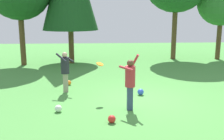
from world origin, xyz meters
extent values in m
plane|color=#4C9342|center=(0.00, 0.00, 0.00)|extent=(40.00, 40.00, 0.00)
cube|color=#38476B|center=(-0.53, -0.97, 0.40)|extent=(0.19, 0.22, 0.80)
cylinder|color=#B72D38|center=(-0.53, -0.97, 1.15)|extent=(0.34, 0.34, 0.70)
sphere|color=brown|center=(-0.53, -0.97, 1.60)|extent=(0.23, 0.23, 0.23)
cylinder|color=#B72D38|center=(-0.68, -1.10, 1.46)|extent=(0.45, 0.51, 0.13)
cylinder|color=#B72D38|center=(-0.38, -0.84, 1.62)|extent=(0.31, 0.34, 0.55)
cube|color=gray|center=(-2.92, 1.28, 0.39)|extent=(0.19, 0.22, 0.78)
cylinder|color=#23232D|center=(-2.92, 1.28, 1.12)|extent=(0.34, 0.34, 0.68)
sphere|color=beige|center=(-2.92, 1.28, 1.56)|extent=(0.22, 0.22, 0.22)
cylinder|color=#23232D|center=(-2.80, 1.44, 1.37)|extent=(0.50, 0.41, 0.26)
cylinder|color=#23232D|center=(-3.04, 1.13, 1.47)|extent=(0.48, 0.40, 0.34)
cylinder|color=orange|center=(-1.51, 0.19, 1.37)|extent=(0.37, 0.37, 0.12)
sphere|color=orange|center=(-2.90, 2.35, 0.11)|extent=(0.22, 0.22, 0.22)
sphere|color=blue|center=(0.12, 0.64, 0.13)|extent=(0.25, 0.25, 0.25)
sphere|color=white|center=(-2.92, -1.05, 0.12)|extent=(0.24, 0.24, 0.24)
sphere|color=red|center=(-1.21, -2.06, 0.12)|extent=(0.24, 0.24, 0.24)
cylinder|color=brown|center=(3.94, 9.18, 2.09)|extent=(0.35, 0.35, 4.18)
cylinder|color=brown|center=(-6.23, 7.50, 1.79)|extent=(0.34, 0.34, 3.58)
cylinder|color=brown|center=(-3.24, 7.98, 1.98)|extent=(0.34, 0.34, 3.96)
cylinder|color=brown|center=(7.08, 8.86, 1.52)|extent=(0.33, 0.33, 3.04)
sphere|color=#337033|center=(7.08, 8.86, 4.04)|extent=(3.34, 3.34, 3.34)
camera|label=1|loc=(-1.67, -9.48, 3.19)|focal=42.57mm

